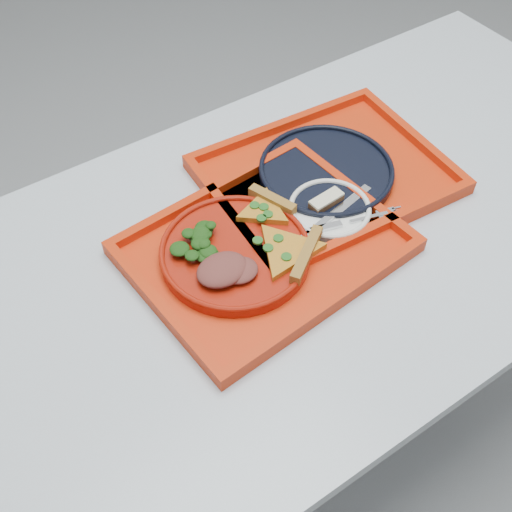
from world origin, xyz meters
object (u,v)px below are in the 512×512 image
Objects in this scene: tray_far at (325,178)px; dinner_plate at (235,254)px; dessert_bar at (326,201)px; navy_plate at (326,172)px; tray_main at (265,250)px.

tray_far is 1.73× the size of dinner_plate.
dessert_bar is at bearing -124.80° from tray_far.
navy_plate is at bearing 46.59° from dessert_bar.
dessert_bar is (0.20, 0.00, 0.01)m from dinner_plate.
tray_main is 0.15m from dessert_bar.
dinner_plate is 3.83× the size of dessert_bar.
navy_plate is at bearing 18.40° from tray_main.
dessert_bar is (-0.06, -0.07, 0.02)m from navy_plate.
dinner_plate is 1.00× the size of navy_plate.
dessert_bar is (0.15, 0.01, 0.03)m from tray_main.
dinner_plate is (-0.06, 0.01, 0.02)m from tray_main.
dinner_plate reaches higher than tray_far.
dinner_plate is 0.20m from dessert_bar.
dinner_plate is at bearing -163.69° from navy_plate.
tray_far is 0.27m from dinner_plate.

